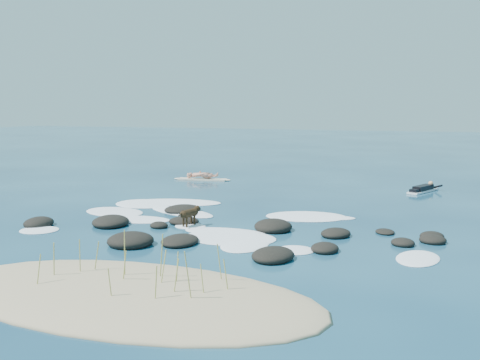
% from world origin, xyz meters
% --- Properties ---
extents(ground, '(160.00, 160.00, 0.00)m').
position_xyz_m(ground, '(0.00, 0.00, 0.00)').
color(ground, '#0A2642').
rests_on(ground, ground).
extents(sand_dune, '(9.00, 4.40, 0.60)m').
position_xyz_m(sand_dune, '(0.00, -8.20, 0.00)').
color(sand_dune, '#9E8966').
rests_on(sand_dune, ground).
extents(dune_grass, '(4.12, 2.01, 1.21)m').
position_xyz_m(dune_grass, '(0.31, -8.03, 0.58)').
color(dune_grass, '#9C9D4C').
rests_on(dune_grass, ground).
extents(reef_rocks, '(13.86, 6.98, 0.50)m').
position_xyz_m(reef_rocks, '(-0.79, -2.29, 0.10)').
color(reef_rocks, black).
rests_on(reef_rocks, ground).
extents(breaking_foam, '(13.54, 8.23, 0.12)m').
position_xyz_m(breaking_foam, '(-1.74, -0.25, 0.01)').
color(breaking_foam, white).
rests_on(breaking_foam, ground).
extents(standing_surfer_rig, '(3.30, 0.97, 1.88)m').
position_xyz_m(standing_surfer_rig, '(-6.20, 9.40, 0.74)').
color(standing_surfer_rig, '#F3E0C2').
rests_on(standing_surfer_rig, ground).
extents(paddling_surfer_rig, '(1.61, 2.50, 0.45)m').
position_xyz_m(paddling_surfer_rig, '(5.61, 9.30, 0.15)').
color(paddling_surfer_rig, white).
rests_on(paddling_surfer_rig, ground).
extents(dog, '(0.49, 1.12, 0.72)m').
position_xyz_m(dog, '(-1.65, -1.61, 0.48)').
color(dog, black).
rests_on(dog, ground).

